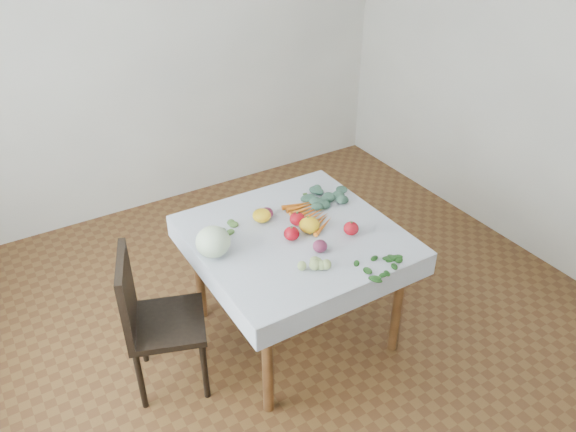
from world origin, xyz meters
The scene contains 19 objects.
ground centered at (0.00, 0.00, 0.00)m, with size 4.00×4.00×0.00m, color brown.
back_wall centered at (0.00, 2.00, 1.35)m, with size 4.00×0.04×2.70m, color white.
table centered at (0.00, 0.00, 0.65)m, with size 1.00×1.00×0.75m.
tablecloth centered at (0.00, 0.00, 0.75)m, with size 1.12×1.12×0.01m, color white.
chair centered at (-0.88, 0.06, 0.51)m, with size 0.51×0.51×0.89m.
cabbage centered at (-0.48, 0.06, 0.84)m, with size 0.19×0.19×0.17m, color silver.
tomato_a centered at (-0.05, -0.04, 0.80)m, with size 0.09×0.09×0.08m, color #B30B18.
tomato_b centered at (0.09, 0.00, 0.80)m, with size 0.09×0.09×0.08m, color #B30B18.
tomato_c centered at (0.06, 0.07, 0.80)m, with size 0.09×0.09×0.08m, color #B30B18.
tomato_d centered at (0.27, -0.17, 0.79)m, with size 0.09×0.09×0.08m, color #B30B18.
heirloom_back centered at (-0.10, 0.22, 0.79)m, with size 0.11×0.11×0.08m, color yellow.
heirloom_front centered at (0.08, -0.02, 0.80)m, with size 0.12×0.12×0.08m, color yellow.
onion_a centered at (-0.06, 0.23, 0.79)m, with size 0.08×0.08×0.07m, color #501737.
onion_b centered at (0.03, -0.21, 0.79)m, with size 0.08×0.08×0.07m, color #501737.
tomatillo_cluster centered at (-0.08, -0.32, 0.78)m, with size 0.14×0.13×0.05m.
carrot_bunch centered at (0.17, 0.10, 0.77)m, with size 0.21×0.37×0.03m.
kale_bunch centered at (0.37, 0.22, 0.78)m, with size 0.31×0.25×0.04m.
basil_bunch centered at (0.25, -0.48, 0.76)m, with size 0.28×0.19×0.01m.
dill_bunch centered at (-0.34, 0.21, 0.77)m, with size 0.18×0.17×0.02m.
Camera 1 is at (-1.41, -2.23, 2.58)m, focal length 35.00 mm.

